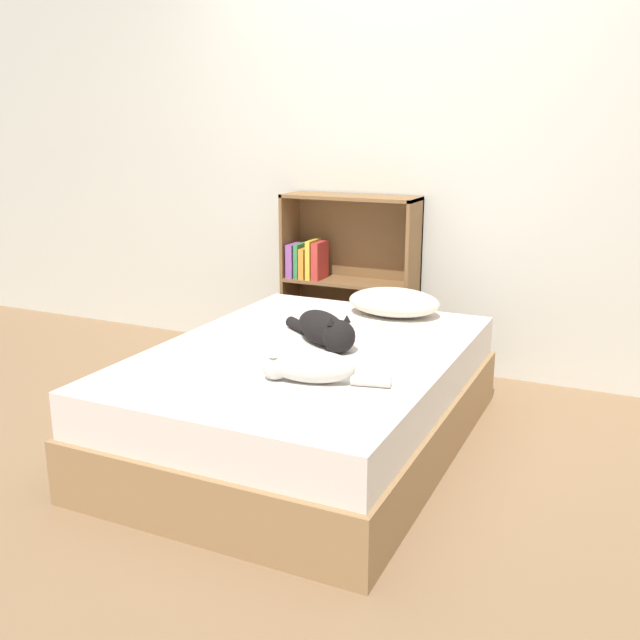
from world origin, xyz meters
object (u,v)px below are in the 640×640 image
cat_light (308,367)px  cat_dark (325,330)px  bookshelf (347,278)px  pillow (394,302)px  bed (307,398)px

cat_light → cat_dark: size_ratio=1.08×
cat_light → bookshelf: (-0.50, 1.55, 0.01)m
pillow → cat_dark: cat_dark is taller
pillow → bookshelf: size_ratio=0.47×
bookshelf → bed: bearing=-75.4°
cat_dark → bookshelf: bookshelf is taller
cat_dark → bookshelf: 1.15m
pillow → cat_light: size_ratio=0.97×
pillow → bookshelf: 0.65m
bed → pillow: 0.80m
bed → bookshelf: size_ratio=1.79×
cat_light → cat_dark: (-0.14, 0.46, 0.01)m
pillow → cat_dark: bearing=-99.1°
cat_light → cat_dark: bearing=-86.7°
cat_light → bookshelf: 1.63m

